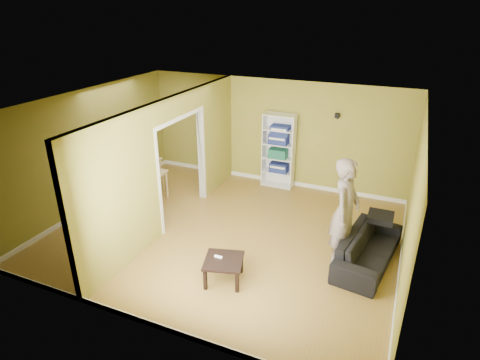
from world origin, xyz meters
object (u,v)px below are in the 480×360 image
person (346,203)px  chair_far (158,172)px  sofa (369,244)px  chair_left (113,176)px  chair_near (126,192)px  bookshelf (279,151)px  coffee_table (224,263)px  dining_table (140,175)px

person → chair_far: bearing=82.8°
sofa → chair_far: 5.25m
chair_left → chair_far: (0.86, 0.63, 0.01)m
chair_near → chair_far: size_ratio=1.10×
bookshelf → chair_far: (-2.62, -1.37, -0.48)m
coffee_table → chair_far: chair_far is taller
person → dining_table: 4.78m
sofa → chair_left: size_ratio=2.23×
sofa → chair_left: 6.00m
coffee_table → dining_table: dining_table is taller
coffee_table → person: bearing=40.2°
chair_left → chair_near: chair_near is taller
chair_left → coffee_table: bearing=42.0°
sofa → chair_near: (-5.07, -0.14, 0.12)m
dining_table → chair_near: chair_near is taller
dining_table → chair_left: (-0.80, 0.01, -0.17)m
bookshelf → chair_far: bookshelf is taller
bookshelf → chair_near: bookshelf is taller
dining_table → chair_far: chair_far is taller
dining_table → chair_near: bearing=-80.9°
bookshelf → dining_table: 3.37m
dining_table → chair_near: 0.68m
dining_table → chair_far: (0.06, 0.64, -0.17)m
sofa → coffee_table: (-2.10, -1.47, -0.02)m
person → chair_left: 5.59m
dining_table → chair_near: (0.11, -0.66, -0.12)m
dining_table → chair_near: size_ratio=1.13×
chair_far → dining_table: bearing=61.9°
chair_near → chair_far: bearing=103.1°
bookshelf → chair_left: size_ratio=2.12×
person → chair_left: bearing=91.5°
sofa → chair_left: chair_left is taller
sofa → person: person is taller
person → chair_far: 4.87m
person → bookshelf: (-2.03, 2.62, -0.21)m
sofa → chair_far: (-5.12, 1.16, 0.07)m
bookshelf → coffee_table: bearing=-84.4°
chair_near → chair_far: chair_near is taller
bookshelf → chair_far: size_ratio=2.08×
coffee_table → chair_near: chair_near is taller
coffee_table → chair_far: 4.00m
coffee_table → chair_near: 3.25m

